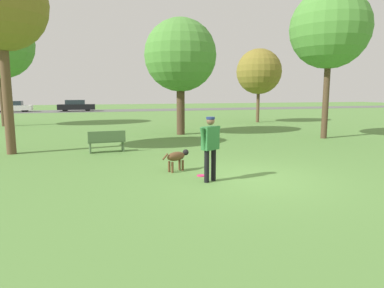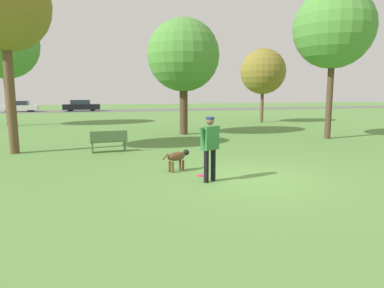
% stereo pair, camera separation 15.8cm
% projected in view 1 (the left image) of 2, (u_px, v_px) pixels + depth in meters
% --- Properties ---
extents(ground_plane, '(120.00, 120.00, 0.00)m').
position_uv_depth(ground_plane, '(248.00, 179.00, 9.18)').
color(ground_plane, '#56843D').
extents(far_road_strip, '(120.00, 6.00, 0.01)m').
position_uv_depth(far_road_strip, '(121.00, 110.00, 43.73)').
color(far_road_strip, '#5B5B59').
rests_on(far_road_strip, ground_plane).
extents(person, '(0.69, 0.42, 1.69)m').
position_uv_depth(person, '(210.00, 143.00, 8.76)').
color(person, black).
rests_on(person, ground_plane).
extents(dog, '(0.92, 0.55, 0.61)m').
position_uv_depth(dog, '(177.00, 157.00, 10.01)').
color(dog, brown).
rests_on(dog, ground_plane).
extents(frisbee, '(0.25, 0.25, 0.02)m').
position_uv_depth(frisbee, '(201.00, 176.00, 9.50)').
color(frisbee, '#E52366').
rests_on(frisbee, ground_plane).
extents(tree_mid_center, '(3.86, 3.86, 6.20)m').
position_uv_depth(tree_mid_center, '(180.00, 56.00, 18.23)').
color(tree_mid_center, '#4C3826').
rests_on(tree_mid_center, ground_plane).
extents(tree_far_right, '(3.42, 3.42, 5.57)m').
position_uv_depth(tree_far_right, '(259.00, 72.00, 25.97)').
color(tree_far_right, brown).
rests_on(tree_far_right, ground_plane).
extents(tree_near_left, '(3.29, 3.29, 7.06)m').
position_uv_depth(tree_near_left, '(0.00, 5.00, 12.09)').
color(tree_near_left, brown).
rests_on(tree_near_left, ground_plane).
extents(tree_near_right, '(3.82, 3.82, 7.26)m').
position_uv_depth(tree_near_right, '(330.00, 29.00, 16.50)').
color(tree_near_right, '#4C3826').
rests_on(tree_near_right, ground_plane).
extents(parked_car_white, '(3.89, 1.74, 1.29)m').
position_uv_depth(parked_car_white, '(14.00, 107.00, 40.12)').
color(parked_car_white, white).
rests_on(parked_car_white, ground_plane).
extents(parked_car_black, '(4.40, 1.86, 1.38)m').
position_uv_depth(parked_car_black, '(76.00, 106.00, 41.72)').
color(parked_car_black, black).
rests_on(parked_car_black, ground_plane).
extents(park_bench, '(1.42, 0.48, 0.84)m').
position_uv_depth(park_bench, '(107.00, 141.00, 13.14)').
color(park_bench, '#4C6B42').
rests_on(park_bench, ground_plane).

